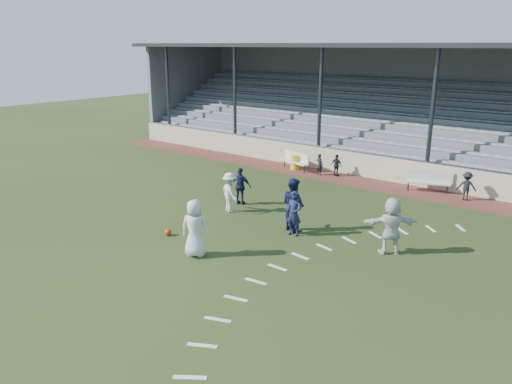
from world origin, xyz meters
TOP-DOWN VIEW (x-y plane):
  - ground at (0.00, 0.00)m, footprint 90.00×90.00m
  - cinder_track at (0.00, 10.50)m, footprint 34.00×2.00m
  - retaining_wall at (0.00, 11.55)m, footprint 34.00×0.18m
  - bench_left at (-3.77, 10.60)m, footprint 2.03×1.02m
  - bench_right at (3.42, 10.94)m, footprint 2.02×1.08m
  - trash_bin at (-3.78, 10.57)m, footprint 0.49×0.49m
  - football at (-1.78, -0.30)m, footprint 0.24×0.24m
  - player_white_lead at (0.27, -0.93)m, footprint 1.09×0.94m
  - player_navy_lead at (1.69, 2.54)m, footprint 0.63×0.44m
  - player_navy_mid at (1.36, 2.97)m, footprint 1.14×1.01m
  - player_white_wing at (-1.82, 3.08)m, footprint 1.20×0.96m
  - player_navy_wing at (-2.12, 4.09)m, footprint 1.00×0.65m
  - player_white_back at (5.02, 3.20)m, footprint 1.70×1.56m
  - sub_left_near at (-2.10, 10.35)m, footprint 0.45×0.34m
  - sub_left_far at (-1.29, 10.71)m, footprint 0.70×0.38m
  - sub_right at (5.17, 10.65)m, footprint 0.91×0.67m
  - grandstand at (0.01, 16.26)m, footprint 34.60×9.00m
  - penalty_arc at (4.12, 0.00)m, footprint 3.89×14.63m

SIDE VIEW (x-z plane):
  - ground at x=0.00m, z-range 0.00..0.00m
  - penalty_arc at x=4.12m, z-range 0.00..0.01m
  - cinder_track at x=0.00m, z-range 0.00..0.02m
  - football at x=-1.78m, z-range 0.00..0.24m
  - trash_bin at x=-3.78m, z-range 0.02..0.81m
  - sub_left_near at x=-2.10m, z-range 0.02..1.14m
  - bench_left at x=-3.77m, z-range 0.11..1.06m
  - bench_right at x=3.42m, z-range 0.11..1.06m
  - sub_left_far at x=-1.29m, z-range 0.02..1.15m
  - retaining_wall at x=0.00m, z-range 0.00..1.20m
  - sub_right at x=5.17m, z-range 0.02..1.28m
  - player_navy_wing at x=-2.12m, z-range 0.00..1.59m
  - player_white_wing at x=-1.82m, z-range 0.00..1.62m
  - player_navy_lead at x=1.69m, z-range 0.00..1.63m
  - player_white_lead at x=0.27m, z-range 0.00..1.88m
  - player_white_back at x=5.02m, z-range 0.00..1.89m
  - player_navy_mid at x=1.36m, z-range 0.00..1.96m
  - grandstand at x=0.01m, z-range -1.10..5.51m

